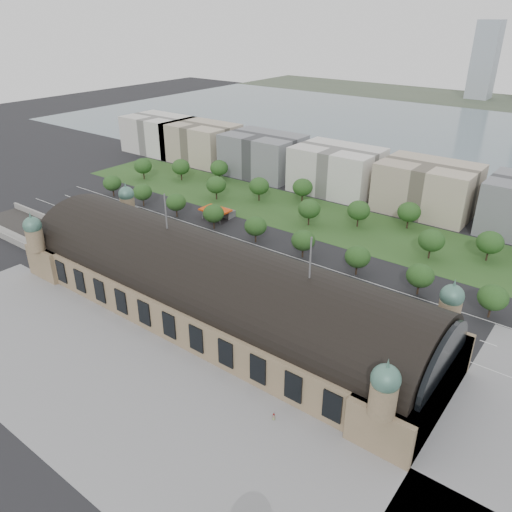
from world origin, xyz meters
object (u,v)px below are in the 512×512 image
Objects in this scene: petrol_station at (222,212)px; bus_east at (323,295)px; parked_car_5 at (187,255)px; parked_car_6 at (175,250)px; traffic_car_6 at (439,341)px; pedestrian_0 at (274,417)px; traffic_car_5 at (375,290)px; parked_car_3 at (169,249)px; traffic_car_1 at (135,207)px; parked_car_4 at (163,246)px; bus_mid at (291,286)px; traffic_car_4 at (284,269)px; parked_car_0 at (140,241)px; traffic_car_0 at (79,209)px; bus_west at (245,271)px; parked_car_1 at (148,240)px; traffic_car_2 at (162,234)px; parked_car_2 at (152,242)px; traffic_car_3 at (211,244)px.

petrol_station reaches higher than bus_east.
parked_car_6 reaches higher than parked_car_5.
pedestrian_0 reaches higher than traffic_car_6.
traffic_car_5 is 85.73m from parked_car_3.
traffic_car_1 is 157.85m from pedestrian_0.
traffic_car_5 is 0.82× the size of parked_car_6.
parked_car_5 is (10.42, 0.55, 0.04)m from parked_car_3.
petrol_station is 3.45× the size of parked_car_4.
bus_mid is at bearing 72.24° from parked_car_4.
traffic_car_4 is at bearing 72.01° from bus_east.
pedestrian_0 is (80.17, -51.69, 0.24)m from parked_car_5.
parked_car_0 is 0.42× the size of bus_east.
traffic_car_0 is 0.31× the size of bus_west.
parked_car_1 is 0.84× the size of parked_car_6.
traffic_car_5 is at bearing -12.72° from petrol_station.
parked_car_4 is 75.16m from bus_east.
traffic_car_2 is at bearing 100.24° from traffic_car_5.
traffic_car_1 is 41.93m from parked_car_1.
bus_mid is at bearing 68.90° from parked_car_3.
traffic_car_1 is 53.91m from parked_car_3.
parked_car_1 is (-7.28, -40.28, -2.28)m from petrol_station.
traffic_car_4 is 0.80× the size of parked_car_5.
parked_car_2 is 0.86× the size of parked_car_6.
parked_car_6 is 101.48m from pedestrian_0.
parked_car_2 is 0.36× the size of bus_mid.
traffic_car_3 is 101.18m from traffic_car_6.
petrol_station is at bearing 80.37° from traffic_car_5.
petrol_station is at bearing -114.04° from traffic_car_6.
parked_car_1 is 2.43× the size of pedestrian_0.
parked_car_6 is at bearing 64.47° from traffic_car_2.
parked_car_0 is at bearing 132.63° from pedestrian_0.
parked_car_4 is at bearing -94.95° from traffic_car_6.
bus_mid is at bearing 53.24° from parked_car_1.
parked_car_6 is at bearing 90.14° from bus_mid.
bus_mid is at bearing 66.29° from parked_car_0.
parked_car_5 is at bearing 98.43° from bus_east.
traffic_car_3 is 1.06× the size of parked_car_2.
parked_car_6 reaches higher than traffic_car_5.
traffic_car_1 is at bearing 85.28° from bus_east.
bus_east reaches higher than parked_car_0.
parked_car_6 reaches higher than parked_car_1.
parked_car_0 is (-9.07, -43.45, -2.22)m from petrol_station.
parked_car_1 is at bearing -0.67° from traffic_car_2.
pedestrian_0 is at bearing -152.72° from bus_mid.
parked_car_4 is at bearing -111.33° from traffic_car_1.
parked_car_6 is (-45.06, -13.95, 0.09)m from traffic_car_4.
parked_car_2 is 0.47× the size of bus_east.
parked_car_2 is 113.58m from pedestrian_0.
bus_mid is at bearing 70.81° from parked_car_6.
traffic_car_5 reaches higher than parked_car_5.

